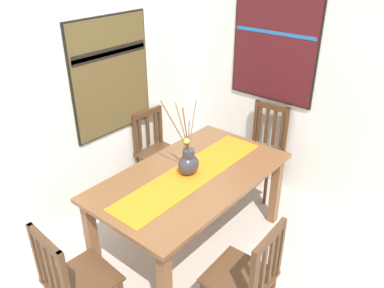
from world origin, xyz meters
name	(u,v)px	position (x,y,z in m)	size (l,w,h in m)	color
wall_back	(65,91)	(0.00, 1.86, 1.35)	(6.40, 0.12, 2.70)	silver
wall_side	(354,82)	(1.86, 0.00, 1.35)	(0.12, 6.40, 2.70)	silver
dining_table	(191,185)	(0.38, 0.74, 0.66)	(1.73, 0.98, 0.77)	brown
table_runner	(191,174)	(0.38, 0.74, 0.77)	(1.59, 0.36, 0.01)	orange
centerpiece_vase	(189,162)	(0.37, 0.76, 0.88)	(0.35, 0.22, 0.69)	#333338
chair_0	(157,151)	(0.84, 1.61, 0.49)	(0.44, 0.44, 0.92)	#4C301C
chair_1	(263,148)	(1.59, 0.73, 0.51)	(0.45, 0.45, 0.98)	#4C301C
chair_2	(247,277)	(-0.06, -0.12, 0.50)	(0.44, 0.44, 0.95)	#4C301C
chair_3	(74,281)	(-0.83, 0.76, 0.50)	(0.45, 0.45, 0.96)	#4C301C
painting_on_back_wall	(111,76)	(0.46, 1.79, 1.39)	(0.90, 0.05, 1.12)	black
painting_on_side_wall	(274,48)	(1.79, 0.83, 1.55)	(0.05, 0.95, 1.09)	black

